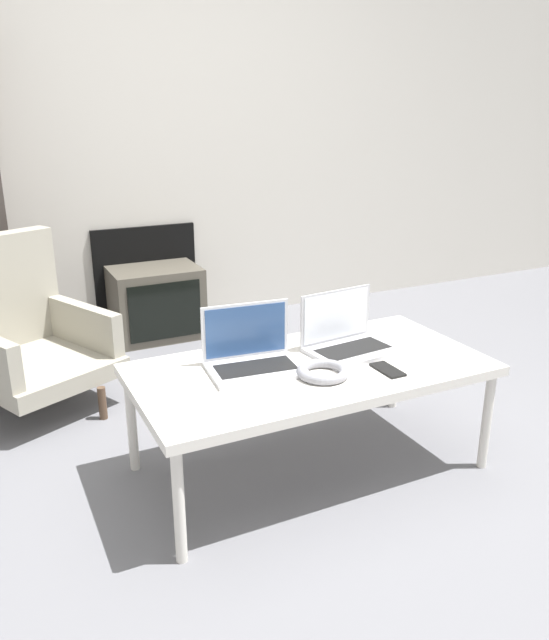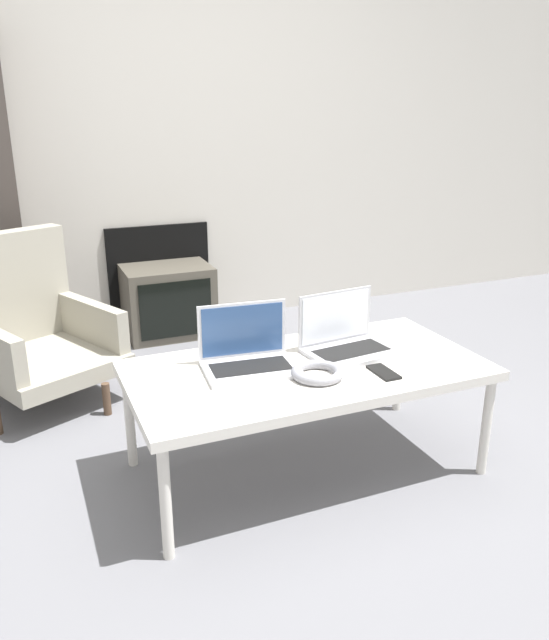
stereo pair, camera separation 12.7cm
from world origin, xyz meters
TOP-DOWN VIEW (x-y plane):
  - ground_plane at (0.00, 0.00)m, footprint 14.00×14.00m
  - wall_back at (-0.00, 2.13)m, footprint 7.00×0.08m
  - table at (0.00, 0.21)m, footprint 1.28×0.65m
  - laptop_left at (-0.20, 0.29)m, footprint 0.35×0.27m
  - laptop_right at (0.20, 0.29)m, footprint 0.35×0.27m
  - headphones at (-0.01, 0.11)m, footprint 0.18×0.18m
  - phone at (0.22, 0.05)m, footprint 0.06×0.14m
  - tv at (-0.11, 1.89)m, footprint 0.51×0.38m
  - armchair at (-0.90, 1.33)m, footprint 0.77×0.80m

SIDE VIEW (x-z plane):
  - ground_plane at x=0.00m, z-range 0.00..0.00m
  - tv at x=-0.11m, z-range 0.00..0.42m
  - armchair at x=-0.90m, z-range -0.04..0.73m
  - table at x=0.00m, z-range 0.18..0.61m
  - phone at x=0.22m, z-range 0.42..0.43m
  - headphones at x=-0.01m, z-range 0.42..0.46m
  - laptop_left at x=-0.20m, z-range 0.36..0.58m
  - laptop_right at x=0.20m, z-range 0.36..0.58m
  - wall_back at x=0.00m, z-range -0.01..2.59m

